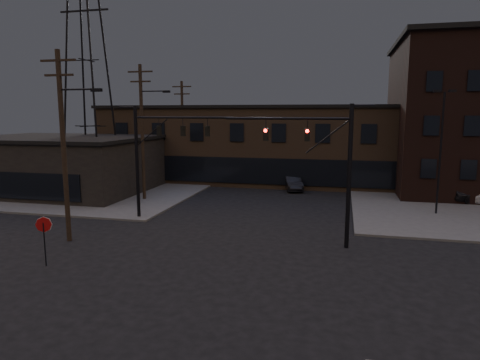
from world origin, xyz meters
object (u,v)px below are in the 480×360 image
Objects in this scene: stop_sign at (44,230)px; parked_car_lot_b at (476,196)px; traffic_signal_near at (328,160)px; car_crossing at (293,183)px; parked_car_lot_a at (478,193)px; traffic_signal_far at (153,149)px.

stop_sign is 32.43m from parked_car_lot_b.
car_crossing is (-3.90, 17.52, -4.23)m from traffic_signal_near.
traffic_signal_near is 19.24m from parked_car_lot_a.
parked_car_lot_a is 1.13× the size of parked_car_lot_b.
traffic_signal_far is 10.55m from stop_sign.
stop_sign is 0.58× the size of car_crossing.
traffic_signal_near is 1.00× the size of traffic_signal_far.
car_crossing is (8.17, 14.02, -4.31)m from traffic_signal_far.
stop_sign is 0.55× the size of parked_car_lot_a.
traffic_signal_near is 18.44m from car_crossing.
parked_car_lot_a is at bearing 25.00° from traffic_signal_far.
traffic_signal_far is at bearing 100.06° from parked_car_lot_a.
car_crossing is at bearing 59.76° from traffic_signal_far.
parked_car_lot_b is (24.96, 20.69, -1.11)m from stop_sign.
traffic_signal_far is at bearing 137.55° from parked_car_lot_b.
car_crossing is at bearing 101.13° from parked_car_lot_b.
parked_car_lot_a is (23.89, 11.14, -4.09)m from traffic_signal_far.
stop_sign is 0.62× the size of parked_car_lot_b.
stop_sign is at bearing 115.06° from parked_car_lot_a.
parked_car_lot_b is (23.67, 10.70, -4.28)m from traffic_signal_far.
traffic_signal_far reaches higher than parked_car_lot_a.
traffic_signal_near is at bearing -16.17° from traffic_signal_far.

